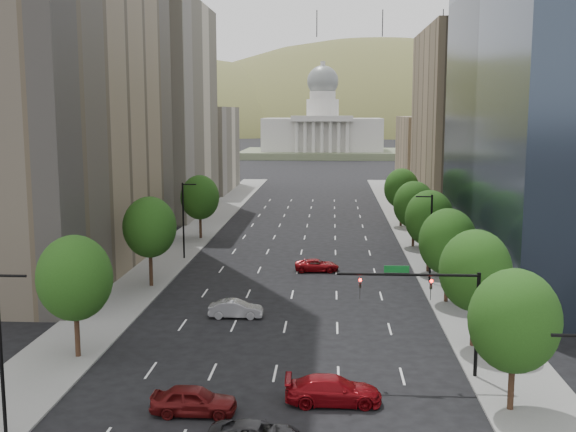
% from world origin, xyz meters
% --- Properties ---
extents(sidewalk_left, '(6.00, 200.00, 0.15)m').
position_xyz_m(sidewalk_left, '(-15.50, 60.00, 0.07)').
color(sidewalk_left, slate).
rests_on(sidewalk_left, ground).
extents(sidewalk_right, '(6.00, 200.00, 0.15)m').
position_xyz_m(sidewalk_right, '(15.50, 60.00, 0.07)').
color(sidewalk_right, slate).
rests_on(sidewalk_right, ground).
extents(midrise_cream_left, '(14.00, 30.00, 35.00)m').
position_xyz_m(midrise_cream_left, '(-25.00, 103.00, 17.50)').
color(midrise_cream_left, beige).
rests_on(midrise_cream_left, ground).
extents(filler_left, '(14.00, 26.00, 18.00)m').
position_xyz_m(filler_left, '(-25.00, 136.00, 9.00)').
color(filler_left, beige).
rests_on(filler_left, ground).
extents(parking_tan_right, '(14.00, 30.00, 30.00)m').
position_xyz_m(parking_tan_right, '(25.00, 100.00, 15.00)').
color(parking_tan_right, '#8C7759').
rests_on(parking_tan_right, ground).
extents(filler_right, '(14.00, 26.00, 16.00)m').
position_xyz_m(filler_right, '(25.00, 133.00, 8.00)').
color(filler_right, '#8C7759').
rests_on(filler_right, ground).
extents(tree_right_0, '(5.20, 5.20, 8.39)m').
position_xyz_m(tree_right_0, '(14.00, 25.00, 5.39)').
color(tree_right_0, '#382316').
rests_on(tree_right_0, ground).
extents(tree_right_1, '(5.20, 5.20, 8.75)m').
position_xyz_m(tree_right_1, '(14.00, 36.00, 5.75)').
color(tree_right_1, '#382316').
rests_on(tree_right_1, ground).
extents(tree_right_2, '(5.20, 5.20, 8.61)m').
position_xyz_m(tree_right_2, '(14.00, 48.00, 5.60)').
color(tree_right_2, '#382316').
rests_on(tree_right_2, ground).
extents(tree_right_3, '(5.20, 5.20, 8.89)m').
position_xyz_m(tree_right_3, '(14.00, 60.00, 5.89)').
color(tree_right_3, '#382316').
rests_on(tree_right_3, ground).
extents(tree_right_4, '(5.20, 5.20, 8.46)m').
position_xyz_m(tree_right_4, '(14.00, 74.00, 5.46)').
color(tree_right_4, '#382316').
rests_on(tree_right_4, ground).
extents(tree_right_5, '(5.20, 5.20, 8.75)m').
position_xyz_m(tree_right_5, '(14.00, 90.00, 5.75)').
color(tree_right_5, '#382316').
rests_on(tree_right_5, ground).
extents(tree_left_0, '(5.20, 5.20, 8.75)m').
position_xyz_m(tree_left_0, '(-14.00, 32.00, 5.75)').
color(tree_left_0, '#382316').
rests_on(tree_left_0, ground).
extents(tree_left_1, '(5.20, 5.20, 8.97)m').
position_xyz_m(tree_left_1, '(-14.00, 52.00, 5.96)').
color(tree_left_1, '#382316').
rests_on(tree_left_1, ground).
extents(tree_left_2, '(5.20, 5.20, 8.68)m').
position_xyz_m(tree_left_2, '(-14.00, 78.00, 5.68)').
color(tree_left_2, '#382316').
rests_on(tree_left_2, ground).
extents(streetlight_rn, '(1.70, 0.20, 9.00)m').
position_xyz_m(streetlight_rn, '(13.44, 55.00, 4.84)').
color(streetlight_rn, black).
rests_on(streetlight_rn, ground).
extents(streetlight_ls, '(1.70, 0.20, 9.00)m').
position_xyz_m(streetlight_ls, '(-13.44, 20.00, 4.84)').
color(streetlight_ls, black).
rests_on(streetlight_ls, ground).
extents(streetlight_ln, '(1.70, 0.20, 9.00)m').
position_xyz_m(streetlight_ln, '(-13.44, 65.00, 4.84)').
color(streetlight_ln, black).
rests_on(streetlight_ln, ground).
extents(traffic_signal, '(9.12, 0.40, 7.38)m').
position_xyz_m(traffic_signal, '(10.53, 30.00, 5.17)').
color(traffic_signal, black).
rests_on(traffic_signal, ground).
extents(capitol, '(60.00, 40.00, 35.20)m').
position_xyz_m(capitol, '(0.00, 249.71, 8.58)').
color(capitol, '#596647').
rests_on(capitol, ground).
extents(foothills, '(720.00, 413.00, 263.00)m').
position_xyz_m(foothills, '(34.67, 599.39, -37.78)').
color(foothills, olive).
rests_on(foothills, ground).
extents(car_red_near, '(5.79, 2.52, 1.66)m').
position_xyz_m(car_red_near, '(3.82, 25.44, 0.83)').
color(car_red_near, maroon).
rests_on(car_red_near, ground).
extents(car_maroon, '(4.92, 2.02, 1.67)m').
position_xyz_m(car_maroon, '(-4.10, 23.47, 0.84)').
color(car_maroon, '#540E0E').
rests_on(car_maroon, ground).
extents(car_silver, '(4.53, 1.62, 1.49)m').
position_xyz_m(car_silver, '(-4.30, 42.34, 0.74)').
color(car_silver, '#9C9CA1').
rests_on(car_silver, ground).
extents(car_red_far, '(4.91, 2.55, 1.32)m').
position_xyz_m(car_red_far, '(2.10, 59.82, 0.66)').
color(car_red_far, maroon).
rests_on(car_red_far, ground).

